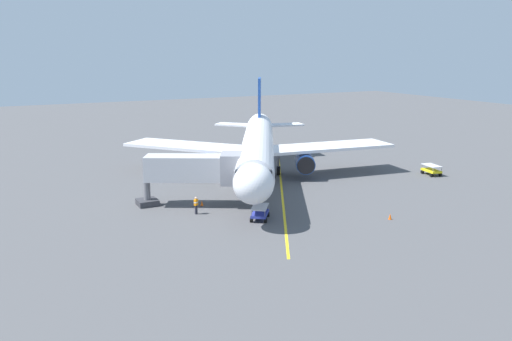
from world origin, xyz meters
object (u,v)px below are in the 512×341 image
(airplane, at_px, (257,147))
(baggage_cart_near_nose, at_px, (260,213))
(jet_bridge, at_px, (202,169))
(ground_crew_marshaller, at_px, (196,205))
(baggage_cart_portside, at_px, (431,170))
(safety_cone_nose_right, at_px, (153,200))
(safety_cone_wing_port, at_px, (390,217))
(safety_cone_nose_left, at_px, (202,203))

(airplane, xyz_separation_m, baggage_cart_near_nose, (6.99, 14.14, -3.35))
(jet_bridge, bearing_deg, baggage_cart_near_nose, 114.54)
(jet_bridge, relative_size, ground_crew_marshaller, 6.39)
(airplane, bearing_deg, baggage_cart_near_nose, 63.70)
(airplane, xyz_separation_m, baggage_cart_portside, (-20.78, 7.67, -3.35))
(baggage_cart_near_nose, height_order, safety_cone_nose_right, baggage_cart_near_nose)
(ground_crew_marshaller, relative_size, baggage_cart_portside, 0.61)
(baggage_cart_portside, bearing_deg, safety_cone_wing_port, 35.27)
(airplane, relative_size, ground_crew_marshaller, 21.69)
(baggage_cart_portside, bearing_deg, airplane, -20.27)
(airplane, relative_size, safety_cone_nose_left, 67.43)
(baggage_cart_portside, xyz_separation_m, safety_cone_nose_left, (30.93, -0.24, -0.38))
(safety_cone_nose_left, relative_size, safety_cone_nose_right, 1.00)
(airplane, xyz_separation_m, safety_cone_nose_right, (14.27, 4.02, -3.73))
(ground_crew_marshaller, distance_m, baggage_cart_portside, 32.55)
(baggage_cart_portside, bearing_deg, safety_cone_nose_right, -5.95)
(baggage_cart_near_nose, relative_size, safety_cone_wing_port, 5.33)
(baggage_cart_portside, height_order, safety_cone_nose_right, baggage_cart_portside)
(ground_crew_marshaller, relative_size, baggage_cart_near_nose, 0.58)
(safety_cone_wing_port, bearing_deg, baggage_cart_near_nose, -27.02)
(baggage_cart_portside, bearing_deg, ground_crew_marshaller, 3.89)
(airplane, relative_size, baggage_cart_near_nose, 12.66)
(safety_cone_nose_left, relative_size, safety_cone_wing_port, 1.00)
(airplane, bearing_deg, ground_crew_marshaller, 40.20)
(safety_cone_nose_left, bearing_deg, baggage_cart_near_nose, 115.27)
(ground_crew_marshaller, distance_m, safety_cone_wing_port, 18.36)
(jet_bridge, xyz_separation_m, safety_cone_nose_right, (4.21, -3.38, -3.49))
(safety_cone_nose_right, bearing_deg, jet_bridge, 141.22)
(safety_cone_nose_right, bearing_deg, safety_cone_wing_port, 139.19)
(ground_crew_marshaller, xyz_separation_m, baggage_cart_near_nose, (-4.71, 4.26, -0.23))
(baggage_cart_near_nose, xyz_separation_m, safety_cone_nose_left, (3.17, -6.70, -0.38))
(ground_crew_marshaller, relative_size, safety_cone_wing_port, 3.11)
(ground_crew_marshaller, height_order, safety_cone_nose_right, ground_crew_marshaller)
(safety_cone_wing_port, bearing_deg, ground_crew_marshaller, -32.19)
(jet_bridge, height_order, ground_crew_marshaller, jet_bridge)
(baggage_cart_portside, bearing_deg, jet_bridge, -0.50)
(safety_cone_nose_left, height_order, safety_cone_nose_right, same)
(baggage_cart_near_nose, relative_size, safety_cone_nose_left, 5.33)
(safety_cone_nose_right, bearing_deg, safety_cone_nose_left, 140.35)
(baggage_cart_portside, relative_size, safety_cone_nose_left, 5.09)
(ground_crew_marshaller, distance_m, safety_cone_nose_right, 6.43)
(safety_cone_nose_left, xyz_separation_m, safety_cone_wing_port, (-13.99, 12.22, 0.00))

